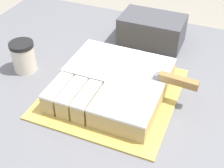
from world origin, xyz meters
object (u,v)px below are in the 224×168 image
(knife, at_px, (166,78))
(coffee_cup, at_px, (23,56))
(storage_box, at_px, (152,30))
(cake_board, at_px, (112,93))
(cake, at_px, (113,84))

(knife, height_order, coffee_cup, coffee_cup)
(coffee_cup, height_order, storage_box, storage_box)
(storage_box, bearing_deg, cake_board, -93.76)
(coffee_cup, bearing_deg, cake_board, -0.94)
(cake, relative_size, coffee_cup, 3.12)
(cake, height_order, knife, knife)
(knife, bearing_deg, storage_box, -62.32)
(cake_board, bearing_deg, knife, 14.42)
(cake, bearing_deg, knife, 13.48)
(cake_board, height_order, coffee_cup, coffee_cup)
(cake_board, xyz_separation_m, coffee_cup, (-0.31, 0.01, 0.05))
(cake, distance_m, coffee_cup, 0.32)
(cake, bearing_deg, coffee_cup, 179.68)
(knife, height_order, storage_box, storage_box)
(storage_box, bearing_deg, coffee_cup, -135.85)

